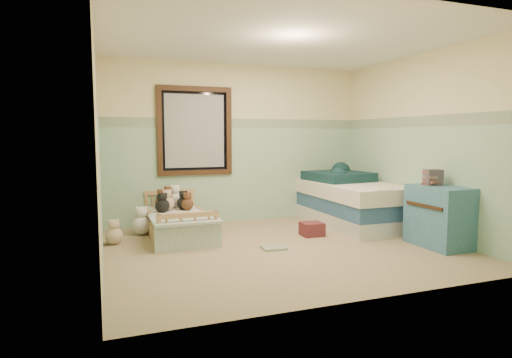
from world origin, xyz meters
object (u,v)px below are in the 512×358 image
object	(u,v)px
plush_floor_cream	(142,225)
dresser	(439,217)
toddler_bed_frame	(178,229)
red_pillow	(312,229)
floor_book	(274,248)
plush_floor_tan	(114,236)
twin_bed_frame	(350,217)

from	to	relation	value
plush_floor_cream	dresser	world-z (taller)	dresser
toddler_bed_frame	red_pillow	xyz separation A→B (m)	(1.74, -0.62, -0.01)
toddler_bed_frame	plush_floor_cream	bearing A→B (deg)	151.59
red_pillow	floor_book	world-z (taller)	red_pillow
red_pillow	floor_book	bearing A→B (deg)	-148.56
plush_floor_cream	red_pillow	bearing A→B (deg)	-21.52
plush_floor_tan	twin_bed_frame	size ratio (longest dim) A/B	0.11
toddler_bed_frame	red_pillow	bearing A→B (deg)	-19.56
plush_floor_cream	plush_floor_tan	bearing A→B (deg)	-131.61
toddler_bed_frame	plush_floor_cream	distance (m)	0.53
twin_bed_frame	red_pillow	bearing A→B (deg)	-152.89
twin_bed_frame	plush_floor_tan	bearing A→B (deg)	-179.53
plush_floor_cream	twin_bed_frame	world-z (taller)	plush_floor_cream
twin_bed_frame	dresser	world-z (taller)	dresser
toddler_bed_frame	dresser	bearing A→B (deg)	-29.44
toddler_bed_frame	dresser	size ratio (longest dim) A/B	2.01
twin_bed_frame	red_pillow	world-z (taller)	twin_bed_frame
red_pillow	toddler_bed_frame	bearing A→B (deg)	160.44
dresser	plush_floor_cream	bearing A→B (deg)	150.70
floor_book	dresser	bearing A→B (deg)	-13.84
floor_book	plush_floor_cream	bearing A→B (deg)	139.96
plush_floor_cream	plush_floor_tan	size ratio (longest dim) A/B	1.24
plush_floor_tan	floor_book	distance (m)	2.04
plush_floor_cream	plush_floor_tan	xyz separation A→B (m)	(-0.38, -0.43, -0.03)
twin_bed_frame	floor_book	bearing A→B (deg)	-150.88
plush_floor_cream	dresser	xyz separation A→B (m)	(3.42, -1.92, 0.24)
plush_floor_tan	floor_book	bearing A→B (deg)	-26.30
plush_floor_cream	dresser	bearing A→B (deg)	-29.30
plush_floor_cream	twin_bed_frame	bearing A→B (deg)	-7.35
floor_book	plush_floor_tan	bearing A→B (deg)	156.38
plush_floor_cream	plush_floor_tan	world-z (taller)	plush_floor_cream
toddler_bed_frame	plush_floor_tan	bearing A→B (deg)	-167.92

